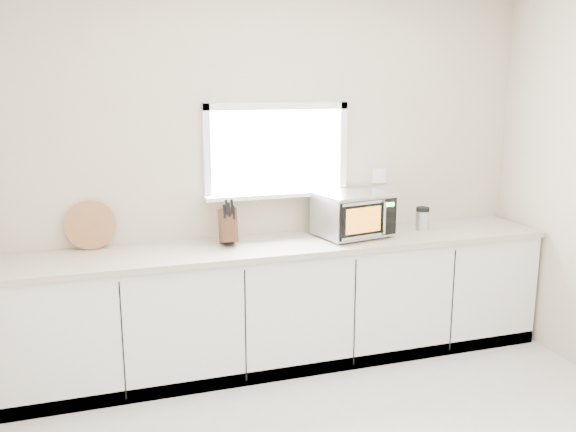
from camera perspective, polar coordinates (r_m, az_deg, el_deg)
name	(u,v)px	position (r m, az deg, el deg)	size (l,w,h in m)	color
back_wall	(276,175)	(4.58, -1.11, 3.84)	(4.00, 0.17, 2.70)	beige
cabinets	(288,305)	(4.54, 0.03, -8.30)	(3.92, 0.60, 0.88)	silver
countertop	(289,245)	(4.39, 0.07, -2.72)	(3.92, 0.64, 0.04)	#BBAC9A
microwave	(353,214)	(4.54, 6.13, 0.21)	(0.58, 0.49, 0.33)	black
knife_block	(228,225)	(4.31, -5.64, -0.82)	(0.12, 0.23, 0.33)	#482E19
cutting_board	(90,225)	(4.39, -18.02, -0.79)	(0.34, 0.34, 0.02)	#A76940
coffee_grinder	(422,219)	(4.83, 12.46, -0.24)	(0.12, 0.12, 0.19)	#B0B3B8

